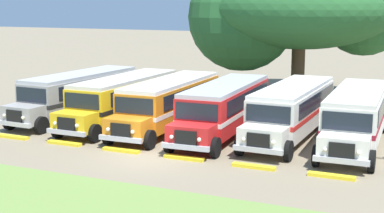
{
  "coord_description": "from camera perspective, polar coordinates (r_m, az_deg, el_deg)",
  "views": [
    {
      "loc": [
        12.47,
        -22.95,
        7.33
      ],
      "look_at": [
        0.0,
        5.07,
        1.6
      ],
      "focal_mm": 52.44,
      "sensor_mm": 36.0,
      "label": 1
    }
  ],
  "objects": [
    {
      "name": "parked_bus_slot_0",
      "position": [
        36.9,
        -11.44,
        1.41
      ],
      "size": [
        3.19,
        10.91,
        2.82
      ],
      "rotation": [
        0.0,
        0.0,
        -1.63
      ],
      "color": "#9E9993",
      "rests_on": "ground_plane"
    },
    {
      "name": "curb_wheelstop_1",
      "position": [
        30.04,
        -12.86,
        -3.66
      ],
      "size": [
        2.0,
        0.36,
        0.15
      ],
      "primitive_type": "cube",
      "color": "yellow",
      "rests_on": "ground_plane"
    },
    {
      "name": "parked_bus_slot_2",
      "position": [
        32.94,
        -2.31,
        0.52
      ],
      "size": [
        2.86,
        10.86,
        2.82
      ],
      "rotation": [
        0.0,
        0.0,
        -1.55
      ],
      "color": "orange",
      "rests_on": "ground_plane"
    },
    {
      "name": "parked_bus_slot_5",
      "position": [
        30.35,
        16.43,
        -0.77
      ],
      "size": [
        2.96,
        10.88,
        2.82
      ],
      "rotation": [
        0.0,
        0.0,
        -1.54
      ],
      "color": "silver",
      "rests_on": "ground_plane"
    },
    {
      "name": "ground_plane",
      "position": [
        27.12,
        -4.37,
        -5.12
      ],
      "size": [
        220.0,
        220.0,
        0.0
      ],
      "primitive_type": "plane",
      "color": "#84755B"
    },
    {
      "name": "curb_wheelstop_5",
      "position": [
        24.62,
        14.0,
        -6.87
      ],
      "size": [
        2.0,
        0.36,
        0.15
      ],
      "primitive_type": "cube",
      "color": "yellow",
      "rests_on": "ground_plane"
    },
    {
      "name": "curb_wheelstop_2",
      "position": [
        28.16,
        -7.21,
        -4.43
      ],
      "size": [
        2.0,
        0.36,
        0.15
      ],
      "primitive_type": "cube",
      "color": "yellow",
      "rests_on": "ground_plane"
    },
    {
      "name": "curb_wheelstop_0",
      "position": [
        32.18,
        -17.79,
        -2.96
      ],
      "size": [
        2.0,
        0.36,
        0.15
      ],
      "primitive_type": "cube",
      "color": "yellow",
      "rests_on": "ground_plane"
    },
    {
      "name": "curb_wheelstop_3",
      "position": [
        26.59,
        -0.82,
        -5.25
      ],
      "size": [
        2.0,
        0.36,
        0.15
      ],
      "primitive_type": "cube",
      "color": "yellow",
      "rests_on": "ground_plane"
    },
    {
      "name": "broad_shade_tree",
      "position": [
        44.15,
        10.51,
        9.55
      ],
      "size": [
        16.14,
        14.77,
        10.38
      ],
      "color": "brown",
      "rests_on": "ground_plane"
    },
    {
      "name": "parked_bus_slot_4",
      "position": [
        31.23,
        10.13,
        -0.19
      ],
      "size": [
        2.88,
        10.86,
        2.82
      ],
      "rotation": [
        0.0,
        0.0,
        -1.59
      ],
      "color": "silver",
      "rests_on": "ground_plane"
    },
    {
      "name": "parked_bus_slot_1",
      "position": [
        34.5,
        -6.94,
        0.91
      ],
      "size": [
        2.8,
        10.85,
        2.82
      ],
      "rotation": [
        0.0,
        0.0,
        -1.58
      ],
      "color": "yellow",
      "rests_on": "ground_plane"
    },
    {
      "name": "parked_bus_slot_3",
      "position": [
        31.45,
        3.32,
        0.03
      ],
      "size": [
        3.04,
        10.89,
        2.82
      ],
      "rotation": [
        0.0,
        0.0,
        -1.53
      ],
      "color": "red",
      "rests_on": "ground_plane"
    },
    {
      "name": "curb_wheelstop_4",
      "position": [
        25.39,
        6.29,
        -6.08
      ],
      "size": [
        2.0,
        0.36,
        0.15
      ],
      "primitive_type": "cube",
      "color": "yellow",
      "rests_on": "ground_plane"
    }
  ]
}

